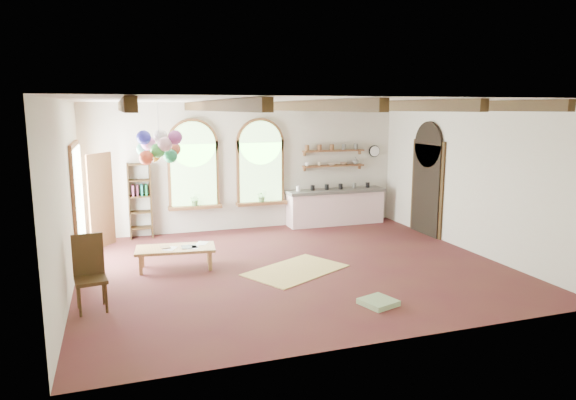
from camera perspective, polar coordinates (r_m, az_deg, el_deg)
name	(u,v)px	position (r m, az deg, el deg)	size (l,w,h in m)	color
floor	(293,267)	(10.14, 0.61, -7.41)	(8.00, 8.00, 0.00)	#532822
ceiling_beams	(294,106)	(9.66, 0.65, 10.40)	(6.20, 6.80, 0.18)	#3D2A13
window_left	(193,168)	(12.76, -10.46, 3.57)	(1.30, 0.28, 2.20)	brown
window_right	(261,165)	(13.10, -3.07, 3.89)	(1.30, 0.28, 2.20)	brown
left_doorway	(78,205)	(11.12, -22.26, -0.50)	(0.10, 1.90, 2.50)	brown
right_doorway	(426,190)	(12.94, 15.11, 1.10)	(0.10, 1.30, 2.40)	black
kitchen_counter	(335,207)	(13.73, 5.29, -0.73)	(2.68, 0.62, 0.94)	#FDD6DC
wall_shelf_lower	(333,166)	(13.74, 5.06, 3.81)	(1.70, 0.24, 0.04)	brown
wall_shelf_upper	(334,151)	(13.70, 5.09, 5.48)	(1.70, 0.24, 0.04)	brown
wall_clock	(374,151)	(14.31, 9.59, 5.37)	(0.32, 0.32, 0.04)	black
bookshelf	(140,201)	(12.64, -16.12, -0.08)	(0.53, 0.32, 1.80)	#3D2A13
coffee_table	(176,250)	(10.14, -12.39, -5.44)	(1.56, 0.85, 0.43)	tan
side_chair	(91,289)	(8.51, -21.02, -9.21)	(0.52, 0.52, 1.16)	#3D2A13
floor_mat	(296,270)	(9.90, 0.87, -7.80)	(1.88, 1.16, 0.02)	tan
floor_cushion	(378,302)	(8.37, 10.01, -11.12)	(0.49, 0.49, 0.09)	#809F6E
water_jug_a	(362,213)	(14.12, 8.25, -1.44)	(0.30, 0.30, 0.57)	#5178AE
water_jug_b	(369,212)	(14.20, 8.97, -1.34)	(0.31, 0.31, 0.60)	#5178AE
balloon_cluster	(159,147)	(9.98, -14.12, 5.78)	(0.82, 0.82, 1.16)	silver
table_book	(161,248)	(10.13, -13.97, -5.17)	(0.17, 0.25, 0.02)	olive
tablet	(186,247)	(10.09, -11.22, -5.13)	(0.19, 0.27, 0.01)	black
potted_plant_left	(195,200)	(12.76, -10.28, 0.03)	(0.27, 0.23, 0.30)	#598C4C
potted_plant_right	(262,196)	(13.11, -2.91, 0.45)	(0.27, 0.23, 0.30)	#598C4C
shelf_cup_a	(307,164)	(13.45, 2.13, 4.00)	(0.12, 0.10, 0.10)	white
shelf_cup_b	(319,164)	(13.57, 3.52, 4.04)	(0.10, 0.10, 0.09)	beige
shelf_bowl_a	(332,164)	(13.71, 4.88, 4.00)	(0.22, 0.22, 0.05)	beige
shelf_bowl_b	(344,163)	(13.85, 6.21, 4.06)	(0.20, 0.20, 0.06)	#8C664C
shelf_vase	(356,161)	(14.00, 7.52, 4.36)	(0.18, 0.18, 0.19)	slate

